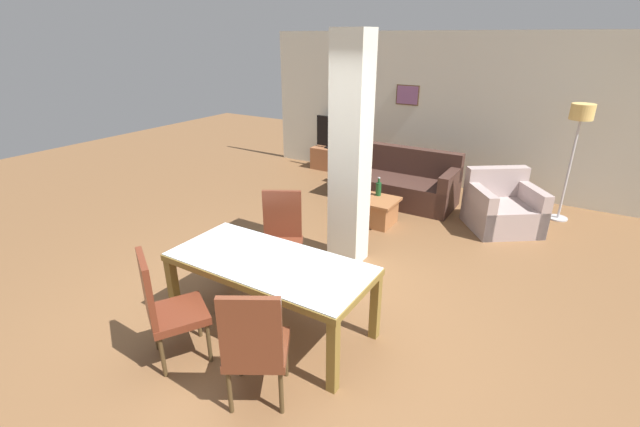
% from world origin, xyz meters
% --- Properties ---
extents(ground_plane, '(18.00, 18.00, 0.00)m').
position_xyz_m(ground_plane, '(0.00, 0.00, 0.00)').
color(ground_plane, brown).
extents(back_wall, '(7.20, 0.09, 2.70)m').
position_xyz_m(back_wall, '(-0.00, 5.15, 1.35)').
color(back_wall, silver).
rests_on(back_wall, ground_plane).
extents(divider_pillar, '(0.40, 0.35, 2.70)m').
position_xyz_m(divider_pillar, '(-0.03, 1.60, 1.35)').
color(divider_pillar, silver).
rests_on(divider_pillar, ground_plane).
extents(dining_table, '(1.90, 0.87, 0.73)m').
position_xyz_m(dining_table, '(0.00, 0.00, 0.59)').
color(dining_table, olive).
rests_on(dining_table, ground_plane).
extents(dining_chair_near_right, '(0.63, 0.63, 1.03)m').
position_xyz_m(dining_chair_near_right, '(0.47, -0.79, 0.55)').
color(dining_chair_near_right, brown).
rests_on(dining_chair_near_right, ground_plane).
extents(dining_chair_far_left, '(0.63, 0.63, 1.03)m').
position_xyz_m(dining_chair_far_left, '(-0.47, 0.82, 0.55)').
color(dining_chair_far_left, '#602B1B').
rests_on(dining_chair_far_left, ground_plane).
extents(dining_chair_near_left, '(0.63, 0.63, 1.03)m').
position_xyz_m(dining_chair_near_left, '(-0.47, -0.80, 0.55)').
color(dining_chair_near_left, '#602918').
rests_on(dining_chair_near_left, ground_plane).
extents(sofa, '(2.02, 0.87, 0.87)m').
position_xyz_m(sofa, '(-0.34, 3.87, 0.30)').
color(sofa, '#452B24').
rests_on(sofa, ground_plane).
extents(armchair, '(1.23, 1.22, 0.84)m').
position_xyz_m(armchair, '(1.42, 3.61, 0.29)').
color(armchair, '#AD9894').
rests_on(armchair, ground_plane).
extents(coffee_table, '(0.62, 0.56, 0.39)m').
position_xyz_m(coffee_table, '(-0.21, 2.79, 0.20)').
color(coffee_table, '#A4663B').
rests_on(coffee_table, ground_plane).
extents(bottle, '(0.08, 0.08, 0.28)m').
position_xyz_m(bottle, '(-0.25, 2.95, 0.50)').
color(bottle, '#194C23').
rests_on(bottle, coffee_table).
extents(tv_stand, '(0.91, 0.40, 0.46)m').
position_xyz_m(tv_stand, '(-2.13, 4.87, 0.23)').
color(tv_stand, '#A5623D').
rests_on(tv_stand, ground_plane).
extents(tv_screen, '(0.83, 0.23, 0.64)m').
position_xyz_m(tv_screen, '(-2.13, 4.87, 0.77)').
color(tv_screen, black).
rests_on(tv_screen, tv_stand).
extents(floor_lamp, '(0.31, 0.31, 1.74)m').
position_xyz_m(floor_lamp, '(2.13, 4.43, 1.46)').
color(floor_lamp, '#B7B7BC').
rests_on(floor_lamp, ground_plane).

